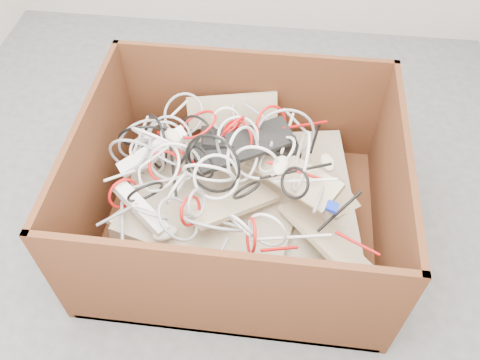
# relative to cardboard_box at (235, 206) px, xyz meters

# --- Properties ---
(ground) EXTENTS (3.00, 3.00, 0.00)m
(ground) POSITION_rel_cardboard_box_xyz_m (-0.14, 0.09, -0.15)
(ground) COLOR #4B4B4D
(ground) RESTS_ON ground
(cardboard_box) EXTENTS (1.23, 1.03, 0.60)m
(cardboard_box) POSITION_rel_cardboard_box_xyz_m (0.00, 0.00, 0.00)
(cardboard_box) COLOR #402310
(cardboard_box) RESTS_ON ground
(keyboard_pile) EXTENTS (1.05, 0.89, 0.33)m
(keyboard_pile) POSITION_rel_cardboard_box_xyz_m (0.04, 0.03, 0.12)
(keyboard_pile) COLOR #C1AF88
(keyboard_pile) RESTS_ON cardboard_box
(mice_scatter) EXTENTS (0.86, 0.59, 0.22)m
(mice_scatter) POSITION_rel_cardboard_box_xyz_m (-0.03, -0.05, 0.20)
(mice_scatter) COLOR beige
(mice_scatter) RESTS_ON keyboard_pile
(power_strip_left) EXTENTS (0.28, 0.23, 0.13)m
(power_strip_left) POSITION_rel_cardboard_box_xyz_m (-0.35, 0.08, 0.21)
(power_strip_left) COLOR white
(power_strip_left) RESTS_ON keyboard_pile
(power_strip_right) EXTENTS (0.25, 0.21, 0.09)m
(power_strip_right) POSITION_rel_cardboard_box_xyz_m (-0.34, -0.18, 0.18)
(power_strip_right) COLOR white
(power_strip_right) RESTS_ON keyboard_pile
(vga_plug) EXTENTS (0.06, 0.05, 0.03)m
(vga_plug) POSITION_rel_cardboard_box_xyz_m (0.38, -0.13, 0.22)
(vga_plug) COLOR #0D26C8
(vga_plug) RESTS_ON keyboard_pile
(cable_tangle) EXTENTS (1.12, 0.89, 0.45)m
(cable_tangle) POSITION_rel_cardboard_box_xyz_m (-0.14, 0.03, 0.25)
(cable_tangle) COLOR silver
(cable_tangle) RESTS_ON keyboard_pile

